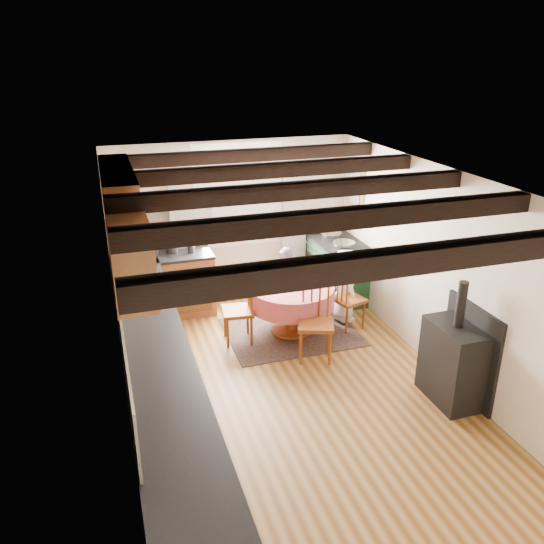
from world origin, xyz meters
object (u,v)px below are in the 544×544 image
object	(u,v)px
chair_near	(316,321)
aga_range	(336,269)
cast_iron_stove	(456,343)
child_right	(344,286)
child_far	(285,281)
dining_table	(291,310)
chair_right	(349,297)
cup	(288,282)
chair_left	(237,308)

from	to	relation	value
chair_near	aga_range	size ratio (longest dim) A/B	0.97
cast_iron_stove	child_right	bearing A→B (deg)	98.29
aga_range	child_far	world-z (taller)	child_far
cast_iron_stove	child_far	world-z (taller)	cast_iron_stove
dining_table	child_right	xyz separation A→B (m)	(0.83, 0.14, 0.18)
dining_table	chair_right	bearing A→B (deg)	-6.32
aga_range	child_right	world-z (taller)	child_right
chair_right	cast_iron_stove	bearing A→B (deg)	175.14
aga_range	child_right	bearing A→B (deg)	-105.35
aga_range	cup	distance (m)	1.37
cup	chair_near	bearing A→B (deg)	-82.42
dining_table	child_right	bearing A→B (deg)	9.79
dining_table	child_right	distance (m)	0.86
dining_table	chair_near	bearing A→B (deg)	-85.01
chair_near	cast_iron_stove	xyz separation A→B (m)	(1.08, -1.27, 0.20)
cast_iron_stove	chair_near	bearing A→B (deg)	130.33
cup	child_far	bearing A→B (deg)	74.31
aga_range	dining_table	bearing A→B (deg)	-139.91
child_right	cup	bearing A→B (deg)	92.88
cast_iron_stove	child_far	distance (m)	2.76
child_right	cup	size ratio (longest dim) A/B	10.80
dining_table	child_far	bearing A→B (deg)	78.51
dining_table	cup	bearing A→B (deg)	138.95
chair_left	child_right	bearing A→B (deg)	102.27
aga_range	child_right	distance (m)	0.75
cup	aga_range	bearing A→B (deg)	38.06
dining_table	child_far	size ratio (longest dim) A/B	1.11
aga_range	chair_left	bearing A→B (deg)	-153.90
chair_near	chair_left	world-z (taller)	chair_near
chair_near	child_right	bearing A→B (deg)	67.83
aga_range	cast_iron_stove	bearing A→B (deg)	-87.78
chair_right	cup	size ratio (longest dim) A/B	9.44
dining_table	cup	size ratio (longest dim) A/B	11.70
chair_near	chair_left	xyz separation A→B (m)	(-0.80, 0.70, -0.03)
aga_range	child_far	distance (m)	0.95
child_far	cup	world-z (taller)	child_far
cup	chair_left	bearing A→B (deg)	-177.26
chair_right	child_far	xyz separation A→B (m)	(-0.68, 0.67, 0.05)
chair_near	chair_right	size ratio (longest dim) A/B	1.09
chair_left	child_far	size ratio (longest dim) A/B	0.92
chair_right	child_right	world-z (taller)	child_right
chair_left	aga_range	distance (m)	1.97
chair_near	dining_table	bearing A→B (deg)	114.95
cup	child_right	bearing A→B (deg)	7.32
aga_range	chair_near	bearing A→B (deg)	-121.59
cast_iron_stove	cup	xyz separation A→B (m)	(-1.17, 2.00, 0.03)
chair_left	cast_iron_stove	world-z (taller)	cast_iron_stove
chair_left	cup	world-z (taller)	chair_left
aga_range	cast_iron_stove	world-z (taller)	cast_iron_stove
chair_near	child_right	xyz separation A→B (m)	(0.77, 0.85, 0.02)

